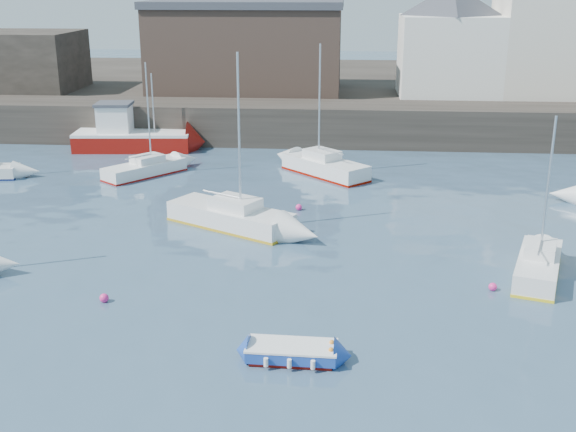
# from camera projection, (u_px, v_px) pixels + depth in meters

# --- Properties ---
(water) EXTENTS (220.00, 220.00, 0.00)m
(water) POSITION_uv_depth(u_px,v_px,m) (258.00, 377.00, 23.08)
(water) COLOR #2D4760
(water) RESTS_ON ground
(quay_wall) EXTENTS (90.00, 5.00, 3.00)m
(quay_wall) POSITION_uv_depth(u_px,v_px,m) (312.00, 123.00, 55.74)
(quay_wall) COLOR #28231E
(quay_wall) RESTS_ON ground
(land_strip) EXTENTS (90.00, 32.00, 2.80)m
(land_strip) POSITION_uv_depth(u_px,v_px,m) (320.00, 90.00, 72.82)
(land_strip) COLOR #28231E
(land_strip) RESTS_ON ground
(bldg_east_a) EXTENTS (13.36, 13.36, 11.80)m
(bldg_east_a) POSITION_uv_depth(u_px,v_px,m) (562.00, 22.00, 58.58)
(bldg_east_a) COLOR beige
(bldg_east_a) RESTS_ON land_strip
(bldg_east_d) EXTENTS (11.14, 11.14, 8.95)m
(bldg_east_d) POSITION_uv_depth(u_px,v_px,m) (450.00, 40.00, 59.23)
(bldg_east_d) COLOR white
(bldg_east_d) RESTS_ON land_strip
(warehouse) EXTENTS (16.40, 10.40, 7.60)m
(warehouse) POSITION_uv_depth(u_px,v_px,m) (247.00, 46.00, 62.17)
(warehouse) COLOR #3D2D26
(warehouse) RESTS_ON land_strip
(blue_dinghy) EXTENTS (3.07, 1.67, 0.58)m
(blue_dinghy) POSITION_uv_depth(u_px,v_px,m) (292.00, 352.00, 24.01)
(blue_dinghy) COLOR maroon
(blue_dinghy) RESTS_ON ground
(fishing_boat) EXTENTS (8.73, 3.86, 5.64)m
(fishing_boat) POSITION_uv_depth(u_px,v_px,m) (129.00, 135.00, 53.54)
(fishing_boat) COLOR maroon
(fishing_boat) RESTS_ON ground
(sailboat_b) EXTENTS (7.06, 5.35, 8.85)m
(sailboat_b) POSITION_uv_depth(u_px,v_px,m) (231.00, 216.00, 36.92)
(sailboat_b) COLOR white
(sailboat_b) RESTS_ON ground
(sailboat_c) EXTENTS (3.19, 5.47, 6.86)m
(sailboat_c) POSITION_uv_depth(u_px,v_px,m) (538.00, 265.00, 30.72)
(sailboat_c) COLOR white
(sailboat_c) RESTS_ON ground
(sailboat_f) EXTENTS (5.94, 5.98, 8.31)m
(sailboat_f) POSITION_uv_depth(u_px,v_px,m) (325.00, 166.00, 46.68)
(sailboat_f) COLOR white
(sailboat_f) RESTS_ON ground
(sailboat_h) EXTENTS (4.90, 5.47, 7.19)m
(sailboat_h) POSITION_uv_depth(u_px,v_px,m) (145.00, 168.00, 46.61)
(sailboat_h) COLOR white
(sailboat_h) RESTS_ON ground
(buoy_near) EXTENTS (0.36, 0.36, 0.36)m
(buoy_near) POSITION_uv_depth(u_px,v_px,m) (104.00, 302.00, 28.47)
(buoy_near) COLOR #F22985
(buoy_near) RESTS_ON ground
(buoy_mid) EXTENTS (0.35, 0.35, 0.35)m
(buoy_mid) POSITION_uv_depth(u_px,v_px,m) (492.00, 290.00, 29.52)
(buoy_mid) COLOR #F22985
(buoy_mid) RESTS_ON ground
(buoy_far) EXTENTS (0.36, 0.36, 0.36)m
(buoy_far) POSITION_uv_depth(u_px,v_px,m) (299.00, 210.00, 39.76)
(buoy_far) COLOR #F22985
(buoy_far) RESTS_ON ground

